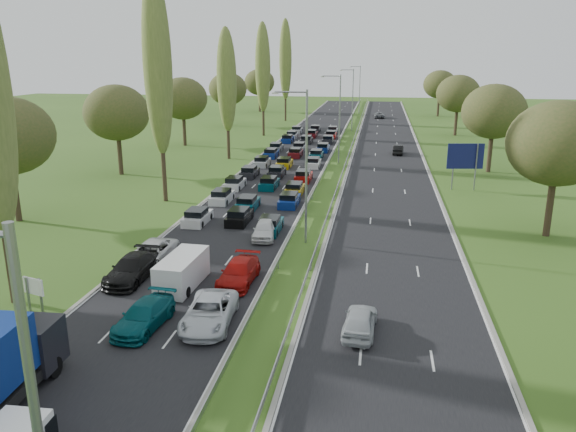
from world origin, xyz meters
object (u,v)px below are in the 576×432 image
at_px(direction_sign, 465,158).
at_px(near_car_3, 132,268).
at_px(near_car_2, 152,252).
at_px(white_van_rear, 183,270).
at_px(info_sign, 34,290).

bearing_deg(direction_sign, near_car_3, -129.54).
height_order(near_car_2, direction_sign, direction_sign).
distance_m(near_car_3, white_van_rear, 3.69).
height_order(white_van_rear, info_sign, info_sign).
bearing_deg(near_car_2, white_van_rear, -42.49).
relative_size(info_sign, direction_sign, 0.40).
xyz_separation_m(near_car_3, white_van_rear, (3.67, -0.26, 0.22)).
relative_size(white_van_rear, info_sign, 2.41).
bearing_deg(near_car_3, near_car_2, 91.79).
height_order(white_van_rear, direction_sign, direction_sign).
distance_m(near_car_2, white_van_rear, 5.24).
xyz_separation_m(white_van_rear, info_sign, (-7.20, -5.19, 0.33)).
xyz_separation_m(white_van_rear, direction_sign, (21.60, 30.87, 2.53)).
relative_size(near_car_2, white_van_rear, 1.05).
xyz_separation_m(near_car_3, direction_sign, (25.27, 30.61, 2.75)).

